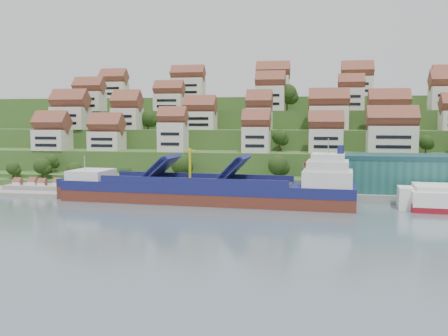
# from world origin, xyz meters

# --- Properties ---
(ground) EXTENTS (300.00, 300.00, 0.00)m
(ground) POSITION_xyz_m (0.00, 0.00, 0.00)
(ground) COLOR slate
(ground) RESTS_ON ground
(quay) EXTENTS (180.00, 14.00, 2.20)m
(quay) POSITION_xyz_m (20.00, 15.00, 1.10)
(quay) COLOR gray
(quay) RESTS_ON ground
(pebble_beach) EXTENTS (45.00, 20.00, 1.00)m
(pebble_beach) POSITION_xyz_m (-58.00, 12.00, 0.50)
(pebble_beach) COLOR gray
(pebble_beach) RESTS_ON ground
(hillside) EXTENTS (260.00, 128.00, 31.00)m
(hillside) POSITION_xyz_m (0.00, 103.55, 10.66)
(hillside) COLOR #2D4C1E
(hillside) RESTS_ON ground
(hillside_village) EXTENTS (154.66, 64.04, 28.71)m
(hillside_village) POSITION_xyz_m (1.20, 60.15, 24.23)
(hillside_village) COLOR beige
(hillside_village) RESTS_ON ground
(hillside_trees) EXTENTS (144.81, 62.17, 32.33)m
(hillside_trees) POSITION_xyz_m (-8.58, 47.07, 17.79)
(hillside_trees) COLOR #233C14
(hillside_trees) RESTS_ON ground
(warehouse) EXTENTS (60.00, 15.00, 10.00)m
(warehouse) POSITION_xyz_m (52.00, 17.00, 7.20)
(warehouse) COLOR #205652
(warehouse) RESTS_ON quay
(flagpole) EXTENTS (1.28, 0.16, 8.00)m
(flagpole) POSITION_xyz_m (18.11, 10.00, 6.88)
(flagpole) COLOR gray
(flagpole) RESTS_ON quay
(beach_huts) EXTENTS (14.40, 3.70, 2.20)m
(beach_huts) POSITION_xyz_m (-60.00, 10.75, 2.10)
(beach_huts) COLOR white
(beach_huts) RESTS_ON pebble_beach
(cargo_ship) EXTENTS (76.84, 16.24, 16.90)m
(cargo_ship) POSITION_xyz_m (-4.91, 1.26, 3.23)
(cargo_ship) COLOR #5B261B
(cargo_ship) RESTS_ON ground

